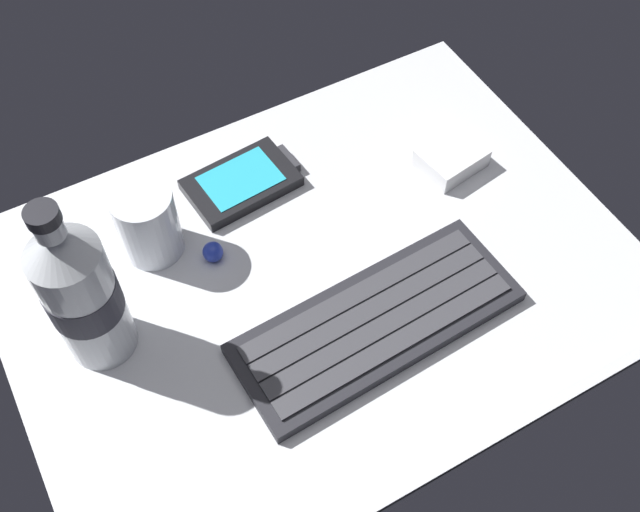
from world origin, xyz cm
name	(u,v)px	position (x,y,z in cm)	size (l,w,h in cm)	color
ground_plane	(321,279)	(0.00, -0.23, -0.99)	(64.00, 48.00, 2.80)	silver
keyboard	(377,322)	(1.81, -8.30, 0.81)	(29.49, 12.36, 1.70)	#232328
handheld_device	(242,182)	(-1.98, 14.46, 0.73)	(13.28, 8.69, 1.50)	black
juice_cup	(148,225)	(-13.88, 11.44, 3.91)	(6.40, 6.40, 8.50)	silver
water_bottle	(81,293)	(-22.48, 3.26, 9.01)	(6.73, 6.73, 20.80)	silver
charger_block	(451,158)	(20.33, 5.64, 1.20)	(7.00, 5.60, 2.40)	white
trackball_mouse	(213,252)	(-8.93, 7.07, 1.10)	(2.20, 2.20, 2.20)	#2338B2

